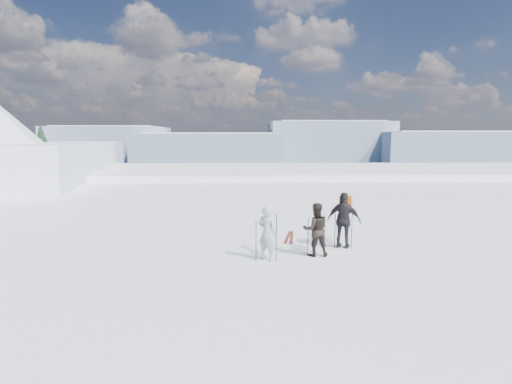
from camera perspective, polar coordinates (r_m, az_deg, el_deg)
lake_basin at (r=40.63m, az=1.91°, el=-6.44°), size 820.00×820.00×71.62m
far_mountain_range at (r=465.33m, az=2.14°, el=6.42°), size 770.00×110.00×53.00m
skier_grey at (r=11.34m, az=1.61°, el=-5.85°), size 0.68×0.64×1.57m
skier_dark at (r=11.85m, az=8.51°, el=-5.33°), size 0.79×0.63×1.57m
skier_pack at (r=12.83m, az=12.45°, el=-3.97°), size 1.12×0.81×1.77m
backpack at (r=12.89m, az=12.78°, el=1.28°), size 0.43×0.35×0.54m
ski_poles at (r=11.92m, az=7.65°, el=-6.09°), size 3.05×1.19×1.36m
skis_loose at (r=14.03m, az=4.85°, el=-6.45°), size 0.53×1.70×0.03m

